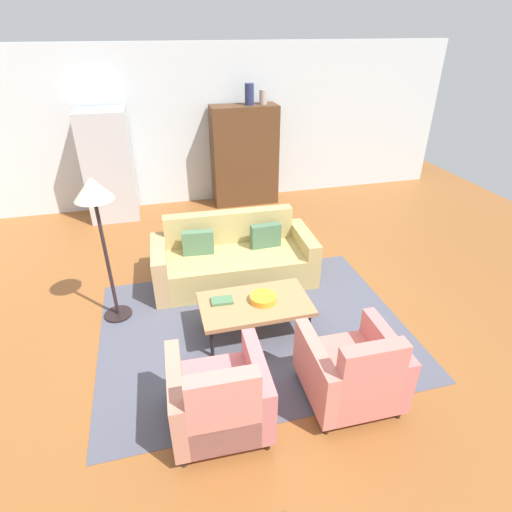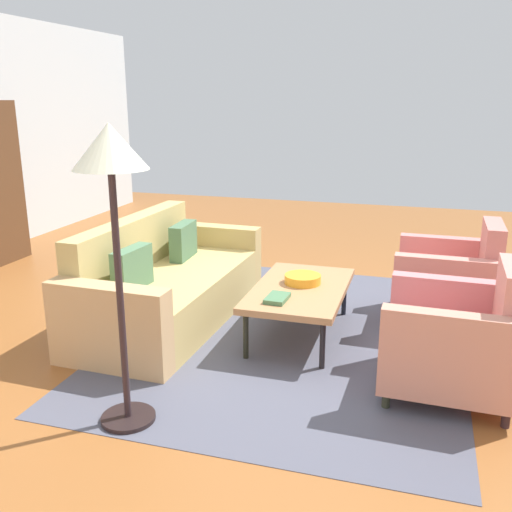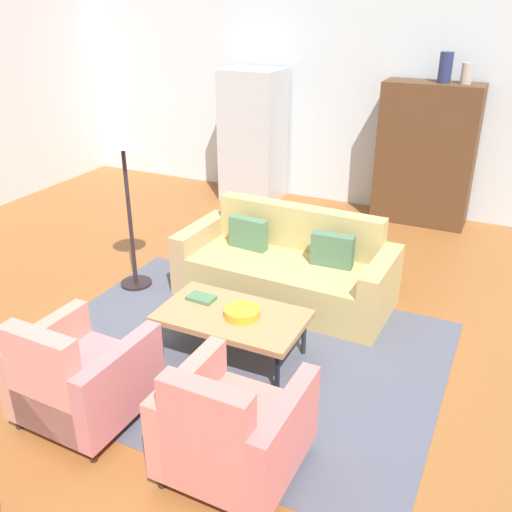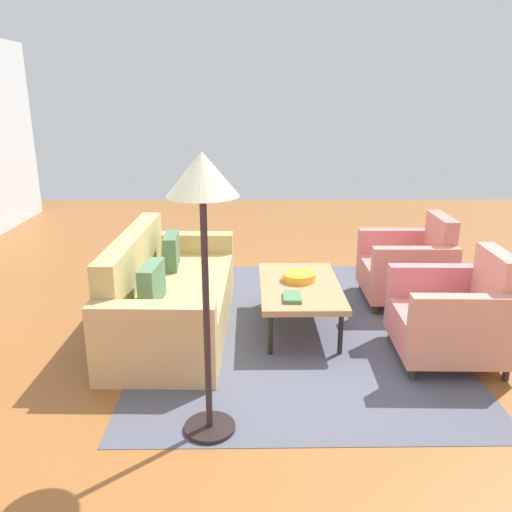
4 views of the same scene
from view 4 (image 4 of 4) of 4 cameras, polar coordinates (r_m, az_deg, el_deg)
ground_plane at (r=4.81m, az=2.30°, el=-7.44°), size 11.65×11.65×0.00m
area_rug at (r=4.77m, az=4.09°, el=-7.61°), size 3.40×2.60×0.01m
couch at (r=4.71m, az=-9.80°, el=-4.44°), size 2.13×0.97×0.86m
coffee_table at (r=4.64m, az=4.80°, el=-3.49°), size 1.20×0.70×0.41m
armchair_left at (r=4.38m, az=21.04°, el=-6.31°), size 0.82×0.82×0.88m
armchair_right at (r=5.43m, az=16.52°, el=-1.31°), size 0.81×0.81×0.88m
fruit_bowl at (r=4.70m, az=4.72°, el=-2.29°), size 0.29×0.29×0.07m
book_stack at (r=4.29m, az=3.98°, el=-4.49°), size 0.24×0.16×0.03m
floor_lamp at (r=2.87m, az=-5.81°, el=5.81°), size 0.40×0.40×1.72m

